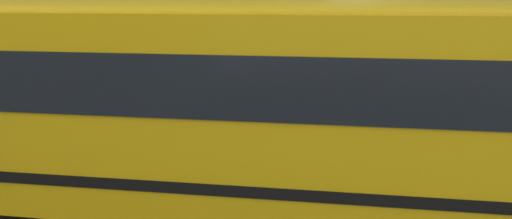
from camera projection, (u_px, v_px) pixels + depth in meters
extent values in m
plane|color=#54514F|center=(273.00, 180.00, 8.99)|extent=(400.00, 400.00, 0.00)
cube|color=gray|center=(320.00, 97.00, 16.10)|extent=(120.00, 3.00, 0.01)
cube|color=silver|center=(273.00, 180.00, 8.99)|extent=(110.00, 0.16, 0.01)
cube|color=yellow|center=(172.00, 101.00, 6.99)|extent=(11.27, 2.92, 2.24)
cube|color=black|center=(171.00, 69.00, 6.90)|extent=(10.60, 2.94, 0.65)
cube|color=black|center=(174.00, 152.00, 7.12)|extent=(11.29, 2.95, 0.12)
ellipsoid|color=yellow|center=(169.00, 10.00, 6.76)|extent=(10.82, 2.70, 0.37)
cylinder|color=black|center=(500.00, 174.00, 7.71)|extent=(1.03, 0.32, 1.02)
cylinder|color=black|center=(42.00, 89.00, 15.70)|extent=(0.61, 0.20, 0.60)
cylinder|color=black|center=(6.00, 100.00, 14.06)|extent=(0.61, 0.20, 0.60)
cube|color=black|center=(69.00, 24.00, 18.89)|extent=(13.62, 0.04, 1.10)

